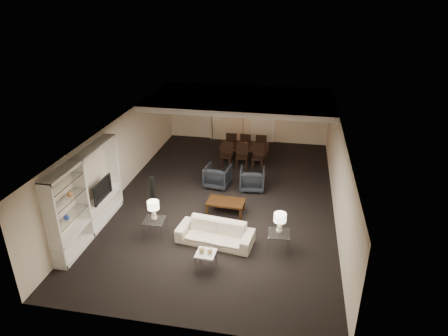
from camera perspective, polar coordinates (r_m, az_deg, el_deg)
floor at (r=13.15m, az=0.00°, el=-4.36°), size 11.00×11.00×0.00m
ceiling at (r=12.13m, az=0.00°, el=6.01°), size 7.00×11.00×0.02m
wall_back at (r=17.69m, az=3.31°, el=7.80°), size 7.00×0.02×2.50m
wall_front at (r=8.03m, az=-7.52°, el=-15.36°), size 7.00×0.02×2.50m
wall_left at (r=13.62m, az=-14.63°, el=1.71°), size 0.02×11.00×2.50m
wall_right at (r=12.49m, az=15.99°, el=-0.61°), size 0.02×11.00×2.50m
ceiling_soffit at (r=15.47m, az=2.42°, el=9.76°), size 7.00×4.00×0.20m
curtains at (r=17.76m, az=0.37°, el=7.74°), size 1.50×0.12×2.40m
door at (r=17.65m, az=5.56°, el=7.00°), size 0.90×0.05×2.10m
painting at (r=17.44m, az=10.25°, el=8.22°), size 0.95×0.04×0.65m
media_unit at (r=11.50m, az=-18.98°, el=-3.72°), size 0.38×3.40×2.35m
pendant_light at (r=15.56m, az=3.50°, el=7.99°), size 0.52×0.52×0.24m
sofa at (r=10.89m, az=-1.28°, el=-9.32°), size 2.14×1.06×0.60m
coffee_table at (r=12.27m, az=0.26°, el=-5.58°), size 1.16×0.71×0.40m
armchair_left at (r=13.76m, az=-0.92°, el=-1.18°), size 0.91×0.93×0.76m
armchair_right at (r=13.59m, az=4.05°, el=-1.59°), size 0.89×0.91×0.76m
side_table_left at (r=11.33m, az=-9.82°, el=-8.45°), size 0.59×0.59×0.53m
side_table_right at (r=10.74m, az=7.78°, el=-10.33°), size 0.59×0.59×0.53m
table_lamp_left at (r=11.04m, az=-10.02°, el=-6.04°), size 0.36×0.36×0.58m
table_lamp_right at (r=10.44m, az=7.96°, el=-7.84°), size 0.36×0.36×0.58m
marble_table at (r=10.06m, az=-2.59°, el=-13.07°), size 0.49×0.49×0.47m
gold_gourd_a at (r=9.89m, az=-3.20°, el=-11.58°), size 0.15×0.15×0.15m
gold_gourd_b at (r=9.86m, az=-2.04°, el=-11.76°), size 0.13×0.13×0.13m
television at (r=12.02m, az=-17.40°, el=-2.92°), size 1.03×0.13×0.59m
vase_blue at (r=10.74m, az=-21.59°, el=-6.50°), size 0.15×0.15×0.16m
vase_amber at (r=10.73m, az=-21.19°, el=-3.38°), size 0.16×0.16×0.16m
floor_speaker at (r=12.66m, az=-10.13°, el=-3.38°), size 0.13×0.13×1.02m
dining_table at (r=15.75m, az=2.90°, el=2.06°), size 1.90×1.09×0.66m
chair_nl at (r=15.18m, az=0.33°, el=1.85°), size 0.49×0.49×0.98m
chair_nm at (r=15.10m, az=2.57°, el=1.69°), size 0.48×0.48×0.98m
chair_nr at (r=15.03m, az=4.83°, el=1.52°), size 0.47×0.47×0.98m
chair_fl at (r=16.37m, az=1.14°, el=3.59°), size 0.47×0.47×0.98m
chair_fm at (r=16.29m, az=3.23°, el=3.45°), size 0.49×0.49×0.98m
chair_fr at (r=16.23m, az=5.33°, el=3.30°), size 0.47×0.47×0.98m
floor_lamp at (r=17.70m, az=-1.71°, el=6.07°), size 0.27×0.27×1.46m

